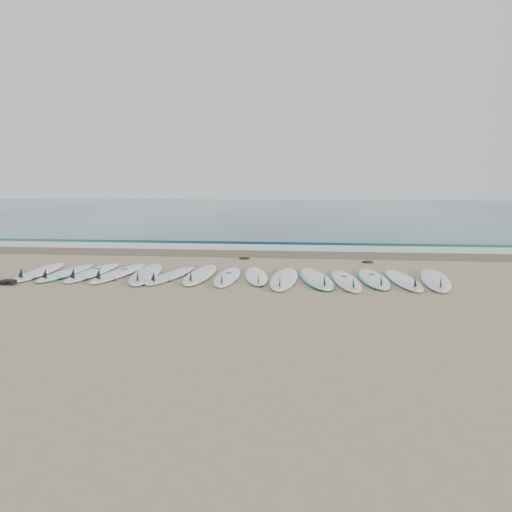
# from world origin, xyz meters

# --- Properties ---
(ground) EXTENTS (120.00, 120.00, 0.00)m
(ground) POSITION_xyz_m (0.00, 0.00, 0.00)
(ground) COLOR tan
(ocean) EXTENTS (120.00, 55.00, 0.03)m
(ocean) POSITION_xyz_m (0.00, 32.50, 0.01)
(ocean) COLOR #1D5151
(ocean) RESTS_ON ground
(wet_sand_band) EXTENTS (120.00, 1.80, 0.01)m
(wet_sand_band) POSITION_xyz_m (0.00, 4.10, 0.01)
(wet_sand_band) COLOR brown
(wet_sand_band) RESTS_ON ground
(foam_band) EXTENTS (120.00, 1.40, 0.04)m
(foam_band) POSITION_xyz_m (0.00, 5.50, 0.02)
(foam_band) COLOR silver
(foam_band) RESTS_ON ground
(wave_crest) EXTENTS (120.00, 1.00, 0.10)m
(wave_crest) POSITION_xyz_m (0.00, 7.00, 0.05)
(wave_crest) COLOR #1D5151
(wave_crest) RESTS_ON ground
(surfboard_0) EXTENTS (0.85, 2.70, 0.34)m
(surfboard_0) POSITION_xyz_m (-4.55, 0.01, 0.06)
(surfboard_0) COLOR white
(surfboard_0) RESTS_ON ground
(surfboard_1) EXTENTS (0.68, 2.50, 0.32)m
(surfboard_1) POSITION_xyz_m (-3.88, 0.03, 0.05)
(surfboard_1) COLOR white
(surfboard_1) RESTS_ON ground
(surfboard_2) EXTENTS (0.60, 2.68, 0.34)m
(surfboard_2) POSITION_xyz_m (-3.26, 0.08, 0.06)
(surfboard_2) COLOR white
(surfboard_2) RESTS_ON ground
(surfboard_3) EXTENTS (0.76, 2.75, 0.35)m
(surfboard_3) POSITION_xyz_m (-2.62, 0.07, 0.06)
(surfboard_3) COLOR white
(surfboard_3) RESTS_ON ground
(surfboard_4) EXTENTS (1.03, 2.90, 0.36)m
(surfboard_4) POSITION_xyz_m (-1.93, -0.00, 0.06)
(surfboard_4) COLOR white
(surfboard_4) RESTS_ON ground
(surfboard_5) EXTENTS (0.87, 2.47, 0.31)m
(surfboard_5) POSITION_xyz_m (-1.34, -0.07, 0.05)
(surfboard_5) COLOR silver
(surfboard_5) RESTS_ON ground
(surfboard_6) EXTENTS (0.62, 2.75, 0.35)m
(surfboard_6) POSITION_xyz_m (-0.68, 0.10, 0.06)
(surfboard_6) COLOR white
(surfboard_6) RESTS_ON ground
(surfboard_7) EXTENTS (0.60, 2.50, 0.32)m
(surfboard_7) POSITION_xyz_m (-0.02, -0.08, 0.06)
(surfboard_7) COLOR white
(surfboard_7) RESTS_ON ground
(surfboard_8) EXTENTS (0.88, 2.42, 0.30)m
(surfboard_8) POSITION_xyz_m (0.62, 0.09, 0.05)
(surfboard_8) COLOR white
(surfboard_8) RESTS_ON ground
(surfboard_9) EXTENTS (0.66, 2.77, 0.35)m
(surfboard_9) POSITION_xyz_m (1.27, -0.20, 0.06)
(surfboard_9) COLOR white
(surfboard_9) RESTS_ON ground
(surfboard_10) EXTENTS (1.09, 2.74, 0.34)m
(surfboard_10) POSITION_xyz_m (1.97, -0.05, 0.05)
(surfboard_10) COLOR white
(surfboard_10) RESTS_ON ground
(surfboard_11) EXTENTS (0.76, 2.55, 0.32)m
(surfboard_11) POSITION_xyz_m (2.62, -0.26, 0.06)
(surfboard_11) COLOR white
(surfboard_11) RESTS_ON ground
(surfboard_12) EXTENTS (0.74, 2.56, 0.32)m
(surfboard_12) POSITION_xyz_m (3.24, 0.10, 0.05)
(surfboard_12) COLOR white
(surfboard_12) RESTS_ON ground
(surfboard_13) EXTENTS (0.72, 2.57, 0.32)m
(surfboard_13) POSITION_xyz_m (3.86, -0.06, 0.06)
(surfboard_13) COLOR white
(surfboard_13) RESTS_ON ground
(surfboard_14) EXTENTS (0.94, 2.84, 0.36)m
(surfboard_14) POSITION_xyz_m (4.55, 0.04, 0.06)
(surfboard_14) COLOR white
(surfboard_14) RESTS_ON ground
(seaweed_near) EXTENTS (0.32, 0.25, 0.06)m
(seaweed_near) POSITION_xyz_m (-0.03, 2.95, 0.03)
(seaweed_near) COLOR black
(seaweed_near) RESTS_ON ground
(seaweed_far) EXTENTS (0.32, 0.25, 0.06)m
(seaweed_far) POSITION_xyz_m (3.38, 2.65, 0.03)
(seaweed_far) COLOR black
(seaweed_far) RESTS_ON ground
(leash_coil) EXTENTS (0.46, 0.36, 0.11)m
(leash_coil) POSITION_xyz_m (-4.56, -1.22, 0.05)
(leash_coil) COLOR black
(leash_coil) RESTS_ON ground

